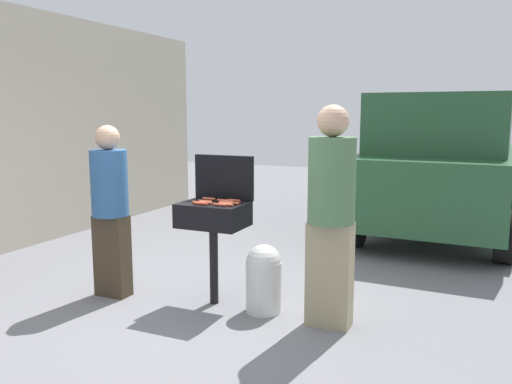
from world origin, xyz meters
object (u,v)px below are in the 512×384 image
at_px(hot_dog_1, 205,201).
at_px(hot_dog_11, 206,203).
at_px(person_right, 331,209).
at_px(person_left, 110,205).
at_px(hot_dog_8, 234,201).
at_px(hot_dog_9, 232,203).
at_px(hot_dog_2, 227,202).
at_px(hot_dog_3, 226,205).
at_px(propane_tank, 264,277).
at_px(hot_dog_10, 226,204).
at_px(hot_dog_6, 209,199).
at_px(hot_dog_0, 199,203).
at_px(hot_dog_4, 201,204).
at_px(hot_dog_7, 225,203).
at_px(hot_dog_12, 220,205).
at_px(hot_dog_5, 224,201).
at_px(parked_minivan, 443,163).
at_px(bbq_grill, 213,219).

distance_m(hot_dog_1, hot_dog_11, 0.07).
bearing_deg(person_right, person_left, 1.38).
bearing_deg(hot_dog_8, hot_dog_9, -70.81).
bearing_deg(person_right, hot_dog_2, -8.95).
bearing_deg(hot_dog_3, hot_dog_9, 84.93).
bearing_deg(propane_tank, hot_dog_9, 177.92).
bearing_deg(hot_dog_10, hot_dog_6, 147.53).
bearing_deg(propane_tank, hot_dog_2, 171.73).
height_order(propane_tank, person_left, person_left).
relative_size(hot_dog_8, person_left, 0.08).
xyz_separation_m(hot_dog_0, hot_dog_1, (0.01, 0.09, 0.00)).
distance_m(hot_dog_4, hot_dog_11, 0.07).
distance_m(hot_dog_8, person_left, 1.21).
relative_size(hot_dog_0, hot_dog_7, 1.00).
height_order(hot_dog_9, hot_dog_10, same).
height_order(hot_dog_4, propane_tank, hot_dog_4).
relative_size(hot_dog_0, person_right, 0.07).
xyz_separation_m(hot_dog_10, hot_dog_12, (-0.02, -0.07, 0.00)).
distance_m(hot_dog_10, person_left, 1.18).
bearing_deg(hot_dog_3, hot_dog_5, 123.83).
height_order(hot_dog_5, person_left, person_left).
bearing_deg(parked_minivan, hot_dog_1, 69.21).
xyz_separation_m(hot_dog_2, hot_dog_4, (-0.16, -0.20, 0.00)).
distance_m(hot_dog_9, person_right, 0.94).
bearing_deg(hot_dog_5, hot_dog_8, 27.94).
relative_size(hot_dog_10, hot_dog_11, 1.00).
bearing_deg(bbq_grill, hot_dog_10, -19.29).
distance_m(hot_dog_6, hot_dog_9, 0.32).
xyz_separation_m(hot_dog_0, hot_dog_2, (0.20, 0.16, 0.00)).
xyz_separation_m(hot_dog_2, hot_dog_8, (0.04, 0.07, 0.00)).
distance_m(hot_dog_2, hot_dog_6, 0.23).
relative_size(hot_dog_1, hot_dog_5, 1.00).
xyz_separation_m(hot_dog_1, hot_dog_7, (0.21, -0.01, 0.00)).
distance_m(hot_dog_3, parked_minivan, 4.42).
bearing_deg(bbq_grill, person_left, -168.01).
height_order(hot_dog_1, person_right, person_right).
xyz_separation_m(hot_dog_4, hot_dog_8, (0.19, 0.27, 0.00)).
relative_size(hot_dog_5, hot_dog_11, 1.00).
xyz_separation_m(hot_dog_9, person_right, (0.94, -0.06, 0.03)).
xyz_separation_m(person_left, person_right, (2.13, 0.15, 0.10)).
relative_size(hot_dog_5, parked_minivan, 0.03).
xyz_separation_m(hot_dog_0, hot_dog_12, (0.23, -0.02, 0.00)).
height_order(hot_dog_0, hot_dog_12, same).
relative_size(hot_dog_4, person_right, 0.07).
bearing_deg(hot_dog_6, bbq_grill, -46.85).
bearing_deg(hot_dog_4, hot_dog_12, 6.32).
relative_size(hot_dog_0, hot_dog_1, 1.00).
distance_m(hot_dog_0, hot_dog_11, 0.07).
height_order(hot_dog_1, hot_dog_8, same).
relative_size(propane_tank, person_right, 0.34).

